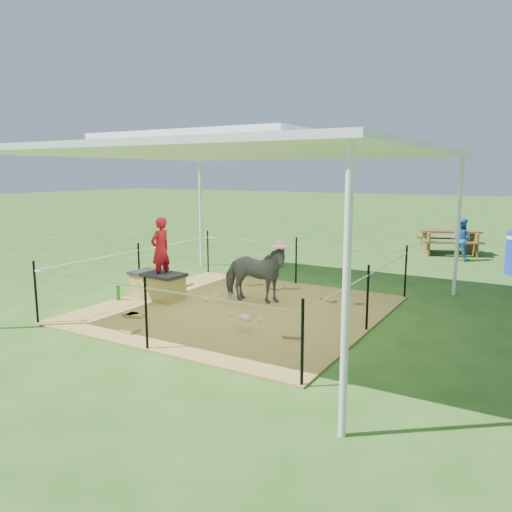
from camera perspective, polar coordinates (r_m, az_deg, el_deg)
The scene contains 13 objects.
ground at distance 8.58m, azimuth -2.04°, elevation -6.19°, with size 90.00×90.00×0.00m, color #2D5919.
hay_patch at distance 8.57m, azimuth -2.04°, elevation -6.09°, with size 4.60×4.60×0.03m, color brown.
canopy_tent at distance 8.26m, azimuth -2.15°, elevation 12.08°, with size 6.30×6.30×2.90m.
rope_fence at distance 8.42m, azimuth -2.06°, elevation -1.98°, with size 4.54×4.54×1.00m.
straw_bale at distance 9.34m, azimuth -11.18°, elevation -3.48°, with size 0.98×0.49×0.43m, color #AA883D.
dark_cloth at distance 9.29m, azimuth -11.23°, elevation -2.02°, with size 1.04×0.54×0.05m, color black.
woman at distance 9.13m, azimuth -10.87°, elevation 1.35°, with size 0.43×0.28×1.17m, color #B1111D.
green_bottle at distance 9.42m, azimuth -15.50°, elevation -4.06°, with size 0.08×0.08×0.27m, color #1E7F1C.
pony at distance 8.84m, azimuth -0.18°, elevation -2.06°, with size 0.56×1.23×1.03m, color #4F4E54.
pink_hat at distance 8.73m, azimuth -0.18°, elevation 1.75°, with size 0.32×0.32×0.15m, color pink.
foal at distance 7.35m, azimuth -1.31°, elevation -6.88°, with size 0.79×0.44×0.44m, color beige, non-canonical shape.
picnic_table_near at distance 15.31m, azimuth 21.16°, elevation 1.51°, with size 1.64×1.19×0.68m, color #53391C.
distant_person at distance 14.26m, azimuth 22.38°, elevation 1.77°, with size 0.55×0.43×1.13m, color #2F65B3.
Camera 1 is at (4.43, -6.96, 2.34)m, focal length 35.00 mm.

